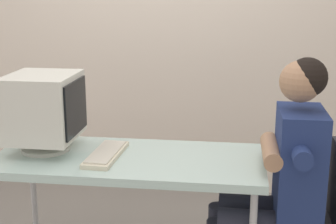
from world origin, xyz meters
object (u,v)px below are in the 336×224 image
at_px(keyboard, 106,154).
at_px(office_chair, 312,217).
at_px(desk, 129,166).
at_px(crt_monitor, 44,108).
at_px(person_seated, 278,175).

relative_size(keyboard, office_chair, 0.48).
bearing_deg(desk, crt_monitor, 174.97).
bearing_deg(crt_monitor, office_chair, -3.60).
height_order(office_chair, person_seated, person_seated).
height_order(keyboard, office_chair, office_chair).
distance_m(crt_monitor, person_seated, 1.28).
relative_size(crt_monitor, office_chair, 0.49).
xyz_separation_m(keyboard, office_chair, (1.07, -0.03, -0.27)).
bearing_deg(office_chair, crt_monitor, 176.40).
height_order(desk, keyboard, keyboard).
distance_m(desk, keyboard, 0.14).
height_order(desk, office_chair, office_chair).
bearing_deg(office_chair, keyboard, 178.45).
bearing_deg(desk, person_seated, -3.57).
bearing_deg(person_seated, crt_monitor, 175.88).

